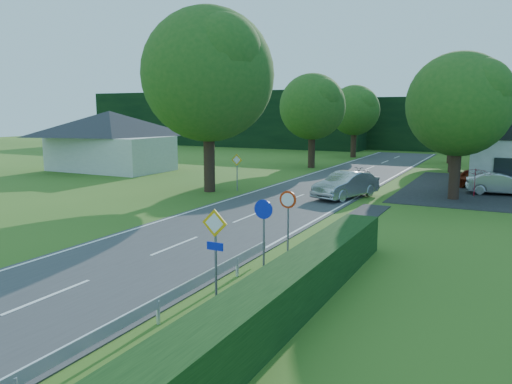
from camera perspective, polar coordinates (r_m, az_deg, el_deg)
The scene contains 23 objects.
road at distance 26.37m, azimuth 1.10°, elevation -2.07°, with size 7.00×80.00×0.04m, color #38383B.
line_edge_left at distance 27.91m, azimuth -4.92°, elevation -1.42°, with size 0.12×80.00×0.01m, color white.
line_edge_right at distance 25.15m, azimuth 7.78°, elevation -2.66°, with size 0.12×80.00×0.01m, color white.
line_centre at distance 26.37m, azimuth 1.10°, elevation -2.02°, with size 0.12×80.00×0.01m, color white, non-canonical shape.
tree_main at distance 32.29m, azimuth -5.47°, elevation 10.32°, with size 9.40×9.40×11.64m, color #215319, non-canonical shape.
tree_left_far at distance 46.24m, azimuth 6.42°, elevation 8.08°, with size 7.00×7.00×8.58m, color #215319, non-canonical shape.
tree_right_far at distance 45.48m, azimuth 21.79°, elevation 7.78°, with size 7.40×7.40×9.09m, color #215319, non-canonical shape.
tree_left_back at distance 57.49m, azimuth 11.15°, elevation 7.93°, with size 6.60×6.60×8.07m, color #215319, non-canonical shape.
tree_right_back at distance 53.55m, azimuth 21.48°, elevation 7.11°, with size 6.20×6.20×7.56m, color #215319, non-canonical shape.
tree_right_mid at distance 31.41m, azimuth 22.06°, elevation 6.93°, with size 7.00×7.00×8.58m, color #215319, non-canonical shape.
treeline_left at distance 76.19m, azimuth -4.11°, elevation 8.34°, with size 44.00×6.00×8.00m, color black.
treeline_right at distance 69.37m, azimuth 24.45°, elevation 7.04°, with size 30.00×5.00×7.00m, color black.
bungalow_left at distance 45.73m, azimuth -16.32°, elevation 5.77°, with size 11.00×6.50×5.20m.
streetlight at distance 33.43m, azimuth 21.64°, elevation 7.35°, with size 2.03×0.18×8.00m.
sign_priority_right at distance 13.67m, azimuth -4.70°, elevation -5.20°, with size 0.78×0.09×2.59m.
sign_roundabout at distance 16.26m, azimuth 0.87°, elevation -3.28°, with size 0.64×0.08×2.37m.
sign_speed_limit at distance 18.01m, azimuth 3.66°, elevation -1.75°, with size 0.64×0.11×2.37m.
sign_priority_left at distance 32.55m, azimuth -2.20°, elevation 3.11°, with size 0.78×0.09×2.44m.
moving_car at distance 30.29m, azimuth 10.24°, elevation 0.81°, with size 1.66×4.76×1.57m, color #B6B5BA.
motorcycle at distance 37.47m, azimuth 12.12°, elevation 2.00°, with size 0.75×2.14×1.12m, color black.
parked_car_red at distance 36.58m, azimuth 24.38°, elevation 1.37°, with size 1.57×3.89×1.33m, color #661C0B.
parked_car_silver_a at distance 34.57m, azimuth 26.20°, elevation 0.84°, with size 1.42×4.06×1.34m, color #A1A2A6.
parasol at distance 33.10m, azimuth 23.73°, elevation 1.03°, with size 1.90×1.94×1.74m, color #A70D20.
Camera 1 is at (11.28, -3.27, 5.20)m, focal length 35.00 mm.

